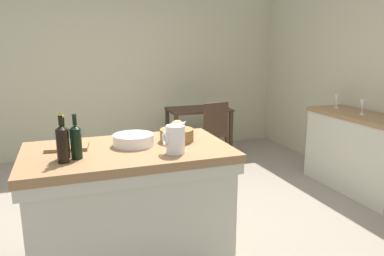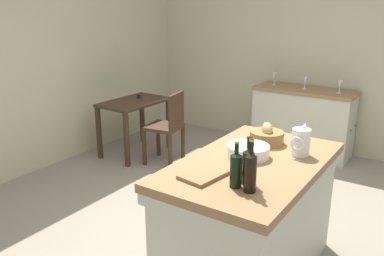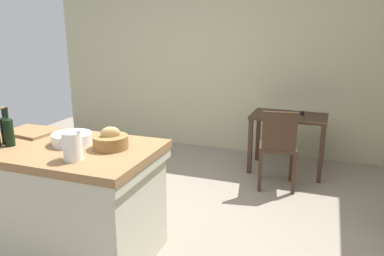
{
  "view_description": "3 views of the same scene",
  "coord_description": "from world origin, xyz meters",
  "px_view_note": "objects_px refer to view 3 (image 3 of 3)",
  "views": [
    {
      "loc": [
        -0.85,
        -2.97,
        1.63
      ],
      "look_at": [
        0.35,
        0.37,
        0.81
      ],
      "focal_mm": 33.73,
      "sensor_mm": 36.0,
      "label": 1
    },
    {
      "loc": [
        -2.81,
        -1.55,
        1.94
      ],
      "look_at": [
        0.24,
        0.51,
        0.8
      ],
      "focal_mm": 37.54,
      "sensor_mm": 36.0,
      "label": 2
    },
    {
      "loc": [
        1.42,
        -2.65,
        1.78
      ],
      "look_at": [
        0.29,
        0.46,
        0.87
      ],
      "focal_mm": 35.0,
      "sensor_mm": 36.0,
      "label": 3
    }
  ],
  "objects_px": {
    "wash_bowl": "(72,139)",
    "cutting_board": "(31,134)",
    "bread_basket": "(111,141)",
    "pitcher": "(72,146)",
    "island_table": "(66,196)",
    "wooden_chair": "(278,146)",
    "wine_bottle_amber": "(6,129)",
    "wine_bottle_dark": "(9,130)",
    "writing_desk": "(289,124)"
  },
  "relations": [
    {
      "from": "wooden_chair",
      "to": "cutting_board",
      "type": "height_order",
      "value": "cutting_board"
    },
    {
      "from": "wooden_chair",
      "to": "pitcher",
      "type": "relative_size",
      "value": 3.86
    },
    {
      "from": "island_table",
      "to": "writing_desk",
      "type": "distance_m",
      "value": 2.81
    },
    {
      "from": "wash_bowl",
      "to": "wine_bottle_amber",
      "type": "height_order",
      "value": "wine_bottle_amber"
    },
    {
      "from": "wash_bowl",
      "to": "cutting_board",
      "type": "xyz_separation_m",
      "value": [
        -0.46,
        0.08,
        -0.03
      ]
    },
    {
      "from": "wooden_chair",
      "to": "cutting_board",
      "type": "distance_m",
      "value": 2.51
    },
    {
      "from": "wooden_chair",
      "to": "cutting_board",
      "type": "relative_size",
      "value": 3.15
    },
    {
      "from": "island_table",
      "to": "pitcher",
      "type": "distance_m",
      "value": 0.63
    },
    {
      "from": "bread_basket",
      "to": "cutting_board",
      "type": "bearing_deg",
      "value": 175.19
    },
    {
      "from": "island_table",
      "to": "bread_basket",
      "type": "xyz_separation_m",
      "value": [
        0.39,
        0.07,
        0.47
      ]
    },
    {
      "from": "bread_basket",
      "to": "wine_bottle_amber",
      "type": "distance_m",
      "value": 0.84
    },
    {
      "from": "pitcher",
      "to": "bread_basket",
      "type": "bearing_deg",
      "value": 70.85
    },
    {
      "from": "bread_basket",
      "to": "wine_bottle_amber",
      "type": "bearing_deg",
      "value": -168.59
    },
    {
      "from": "cutting_board",
      "to": "wine_bottle_dark",
      "type": "distance_m",
      "value": 0.3
    },
    {
      "from": "island_table",
      "to": "wine_bottle_dark",
      "type": "relative_size",
      "value": 4.93
    },
    {
      "from": "bread_basket",
      "to": "wash_bowl",
      "type": "bearing_deg",
      "value": -178.54
    },
    {
      "from": "island_table",
      "to": "pitcher",
      "type": "height_order",
      "value": "pitcher"
    },
    {
      "from": "wooden_chair",
      "to": "cutting_board",
      "type": "bearing_deg",
      "value": -137.36
    },
    {
      "from": "pitcher",
      "to": "wash_bowl",
      "type": "relative_size",
      "value": 0.79
    },
    {
      "from": "wooden_chair",
      "to": "pitcher",
      "type": "height_order",
      "value": "pitcher"
    },
    {
      "from": "wooden_chair",
      "to": "cutting_board",
      "type": "xyz_separation_m",
      "value": [
        -1.82,
        -1.67,
        0.42
      ]
    },
    {
      "from": "wooden_chair",
      "to": "wine_bottle_dark",
      "type": "relative_size",
      "value": 3.08
    },
    {
      "from": "cutting_board",
      "to": "wash_bowl",
      "type": "bearing_deg",
      "value": -9.32
    },
    {
      "from": "pitcher",
      "to": "island_table",
      "type": "bearing_deg",
      "value": 141.32
    },
    {
      "from": "wooden_chair",
      "to": "wine_bottle_amber",
      "type": "xyz_separation_m",
      "value": [
        -1.84,
        -1.91,
        0.52
      ]
    },
    {
      "from": "pitcher",
      "to": "wine_bottle_amber",
      "type": "xyz_separation_m",
      "value": [
        -0.72,
        0.14,
        0.01
      ]
    },
    {
      "from": "cutting_board",
      "to": "wine_bottle_dark",
      "type": "relative_size",
      "value": 0.98
    },
    {
      "from": "island_table",
      "to": "wine_bottle_amber",
      "type": "relative_size",
      "value": 5.13
    },
    {
      "from": "wash_bowl",
      "to": "bread_basket",
      "type": "xyz_separation_m",
      "value": [
        0.34,
        0.01,
        0.02
      ]
    },
    {
      "from": "island_table",
      "to": "wooden_chair",
      "type": "bearing_deg",
      "value": 52.2
    },
    {
      "from": "wooden_chair",
      "to": "wine_bottle_amber",
      "type": "distance_m",
      "value": 2.7
    },
    {
      "from": "cutting_board",
      "to": "wine_bottle_amber",
      "type": "height_order",
      "value": "wine_bottle_amber"
    },
    {
      "from": "writing_desk",
      "to": "wine_bottle_dark",
      "type": "height_order",
      "value": "wine_bottle_dark"
    },
    {
      "from": "bread_basket",
      "to": "pitcher",
      "type": "bearing_deg",
      "value": -109.15
    },
    {
      "from": "wooden_chair",
      "to": "wine_bottle_dark",
      "type": "height_order",
      "value": "wine_bottle_dark"
    },
    {
      "from": "pitcher",
      "to": "wash_bowl",
      "type": "height_order",
      "value": "pitcher"
    },
    {
      "from": "pitcher",
      "to": "wash_bowl",
      "type": "distance_m",
      "value": 0.38
    },
    {
      "from": "writing_desk",
      "to": "bread_basket",
      "type": "height_order",
      "value": "bread_basket"
    },
    {
      "from": "island_table",
      "to": "bread_basket",
      "type": "relative_size",
      "value": 5.63
    },
    {
      "from": "island_table",
      "to": "writing_desk",
      "type": "relative_size",
      "value": 1.61
    },
    {
      "from": "pitcher",
      "to": "wine_bottle_dark",
      "type": "xyz_separation_m",
      "value": [
        -0.64,
        0.1,
        0.02
      ]
    },
    {
      "from": "bread_basket",
      "to": "wine_bottle_amber",
      "type": "xyz_separation_m",
      "value": [
        -0.82,
        -0.17,
        0.06
      ]
    },
    {
      "from": "wooden_chair",
      "to": "wine_bottle_dark",
      "type": "xyz_separation_m",
      "value": [
        -1.76,
        -1.95,
        0.52
      ]
    },
    {
      "from": "writing_desk",
      "to": "cutting_board",
      "type": "height_order",
      "value": "cutting_board"
    },
    {
      "from": "wash_bowl",
      "to": "wine_bottle_amber",
      "type": "distance_m",
      "value": 0.51
    },
    {
      "from": "island_table",
      "to": "wine_bottle_dark",
      "type": "xyz_separation_m",
      "value": [
        -0.36,
        -0.13,
        0.54
      ]
    },
    {
      "from": "wash_bowl",
      "to": "writing_desk",
      "type": "bearing_deg",
      "value": 59.08
    },
    {
      "from": "wooden_chair",
      "to": "wine_bottle_dark",
      "type": "bearing_deg",
      "value": -132.12
    },
    {
      "from": "pitcher",
      "to": "cutting_board",
      "type": "height_order",
      "value": "pitcher"
    },
    {
      "from": "cutting_board",
      "to": "wine_bottle_dark",
      "type": "height_order",
      "value": "wine_bottle_dark"
    }
  ]
}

